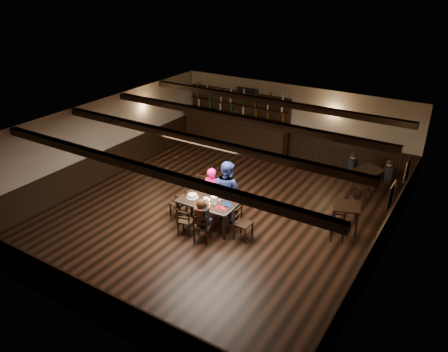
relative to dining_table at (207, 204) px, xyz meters
The scene contains 25 objects.
ground 1.01m from the dining_table, 96.09° to the left, with size 10.00×10.00×0.00m, color black.
room_shell 1.33m from the dining_table, 95.13° to the left, with size 9.02×10.02×2.71m.
dining_table is the anchor object (origin of this frame).
chair_near_left 0.76m from the dining_table, 109.22° to the right, with size 0.44×0.42×0.80m.
chair_near_right 0.82m from the dining_table, 66.40° to the right, with size 0.48×0.47×0.86m.
chair_end_left 0.91m from the dining_table, behind, with size 0.47×0.48×0.84m.
chair_end_right 1.07m from the dining_table, ahead, with size 0.43×0.45×0.92m.
chair_far_pushed 1.60m from the dining_table, 130.03° to the left, with size 0.48×0.46×0.80m.
woman_pink 0.56m from the dining_table, 109.04° to the left, with size 0.55×0.36×1.50m, color #FF1459.
man_blue 0.73m from the dining_table, 72.00° to the left, with size 0.84×0.66×1.74m, color navy.
seated_person 0.76m from the dining_table, 65.97° to the right, with size 0.33×0.49×0.80m.
cake 0.49m from the dining_table, behind, with size 0.32×0.32×0.10m.
plate_stack_a 0.16m from the dining_table, 78.40° to the right, with size 0.16×0.16×0.15m, color white.
plate_stack_b 0.29m from the dining_table, ahead, with size 0.19×0.19×0.22m, color white.
tea_light 0.13m from the dining_table, 64.17° to the left, with size 0.05×0.05×0.06m.
salt_shaker 0.36m from the dining_table, 15.54° to the right, with size 0.04×0.04×0.10m, color silver.
pepper_shaker 0.50m from the dining_table, 14.00° to the right, with size 0.03×0.03×0.09m, color #A5A8AD.
drink_glass 0.38m from the dining_table, 19.32° to the left, with size 0.07×0.07×0.11m, color silver.
menu_red 0.50m from the dining_table, ahead, with size 0.32×0.22×0.00m, color maroon.
menu_blue 0.56m from the dining_table, 18.24° to the left, with size 0.32×0.23×0.00m, color #0D1A42.
bar_counter 5.94m from the dining_table, 112.95° to the left, with size 4.52×0.70×2.20m.
back_table_a 3.72m from the dining_table, 29.19° to the left, with size 0.90×0.90×0.75m.
back_table_b 5.45m from the dining_table, 54.70° to the left, with size 0.98×0.98×0.75m.
bg_patron_left 5.17m from the dining_table, 59.94° to the left, with size 0.25×0.37×0.71m.
bg_patron_right 5.84m from the dining_table, 50.71° to the left, with size 0.28×0.38×0.70m.
Camera 1 is at (5.91, -9.22, 6.48)m, focal length 35.00 mm.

